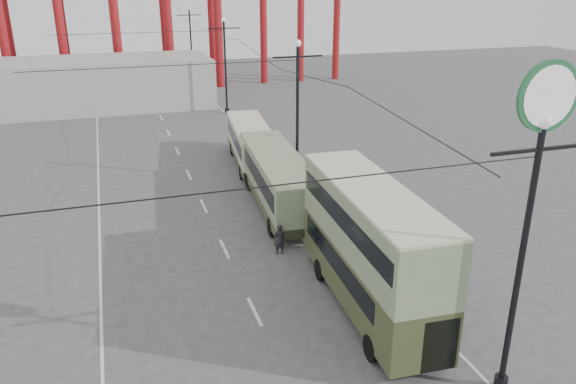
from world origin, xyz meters
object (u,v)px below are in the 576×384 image
object	(u,v)px
double_decker_bus	(370,244)
single_decker_green	(278,178)
lamp_post_near	(537,164)
pedestrian	(279,239)
single_decker_cream	(251,142)

from	to	relation	value
double_decker_bus	single_decker_green	world-z (taller)	double_decker_bus
double_decker_bus	lamp_post_near	bearing A→B (deg)	-66.78
double_decker_bus	pedestrian	world-z (taller)	double_decker_bus
single_decker_green	pedestrian	xyz separation A→B (m)	(-1.69, -5.81, -1.04)
single_decker_green	single_decker_cream	distance (m)	8.47
single_decker_cream	pedestrian	size ratio (longest dim) A/B	6.29
lamp_post_near	single_decker_green	bearing A→B (deg)	97.85
double_decker_bus	single_decker_green	xyz separation A→B (m)	(-0.29, 11.67, -1.16)
pedestrian	lamp_post_near	bearing A→B (deg)	101.89
lamp_post_near	pedestrian	distance (m)	14.26
lamp_post_near	double_decker_bus	world-z (taller)	lamp_post_near
single_decker_green	single_decker_cream	bearing A→B (deg)	90.84
double_decker_bus	single_decker_green	bearing A→B (deg)	94.55
double_decker_bus	single_decker_cream	distance (m)	20.17
lamp_post_near	single_decker_green	world-z (taller)	lamp_post_near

